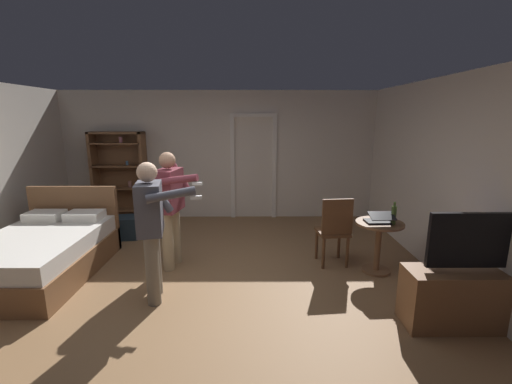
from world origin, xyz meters
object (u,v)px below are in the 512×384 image
Objects in this scene: person_striped_shirt at (170,202)px; suitcase_dark at (124,227)px; laptop at (379,219)px; bookshelf at (120,173)px; side_table at (378,239)px; bottle_on_table at (394,215)px; wooden_chair at (334,229)px; tv_flatscreen at (468,293)px; bed at (43,252)px; person_blue_shirt at (152,223)px.

person_striped_shirt is 3.33× the size of suitcase_dark.
laptop is 2.79m from person_striped_shirt.
bookshelf is 2.54× the size of side_table.
bottle_on_table is at bearing -12.35° from laptop.
tv_flatscreen is at bearing -54.54° from wooden_chair.
suitcase_dark is at bearing 134.55° from person_striped_shirt.
bed is 1.11× the size of bookshelf.
tv_flatscreen reaches higher than bed.
tv_flatscreen reaches higher than side_table.
suitcase_dark is at bearing 161.17° from side_table.
bottle_on_table is 0.19× the size of person_blue_shirt.
tv_flatscreen is 1.30m from side_table.
bookshelf is at bearing 150.12° from laptop.
suitcase_dark is (-4.38, 2.55, -0.16)m from tv_flatscreen.
bottle_on_table is (-0.32, 1.13, 0.47)m from tv_flatscreen.
side_table is at bearing 150.26° from bottle_on_table.
bed is 1.61× the size of tv_flatscreen.
person_striped_shirt is (1.67, 0.24, 0.63)m from bed.
person_striped_shirt is at bearing -55.39° from bookshelf.
bed is at bearing 179.95° from laptop.
person_striped_shirt reaches higher than tv_flatscreen.
laptop is at bearing -0.05° from bed.
bottle_on_table is (0.17, -0.04, 0.07)m from laptop.
suitcase_dark is (-1.12, 2.01, -0.73)m from person_blue_shirt.
person_striped_shirt is at bearing 8.20° from bed.
laptop is 0.21× the size of person_striped_shirt.
tv_flatscreen is (4.80, -3.65, -0.61)m from bookshelf.
bottle_on_table is at bearing -29.30° from bookshelf.
suitcase_dark is at bearing 149.80° from tv_flatscreen.
tv_flatscreen is (4.93, -1.17, 0.05)m from bed.
suitcase_dark is at bearing 68.20° from bed.
person_striped_shirt reaches higher than bed.
bookshelf reaches higher than bed.
bed is 1.80m from person_striped_shirt.
bed is 5.83× the size of laptop.
laptop is 0.34× the size of wooden_chair.
person_striped_shirt is 1.76m from suitcase_dark.
tv_flatscreen is 0.77× the size of person_striped_shirt.
bookshelf is 1.11× the size of person_striped_shirt.
person_striped_shirt reaches higher than laptop.
suitcase_dark is at bearing 160.48° from laptop.
person_striped_shirt is (-2.25, -0.00, 0.39)m from wooden_chair.
laptop is at bearing -5.03° from person_striped_shirt.
bookshelf is 1.80× the size of wooden_chair.
person_blue_shirt is 0.88m from person_striped_shirt.
tv_flatscreen is 3.63× the size of laptop.
side_table is 0.44× the size of person_striped_shirt.
bookshelf is 6.01× the size of bottle_on_table.
bottle_on_table is 2.95m from person_striped_shirt.
wooden_chair reaches higher than suitcase_dark.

